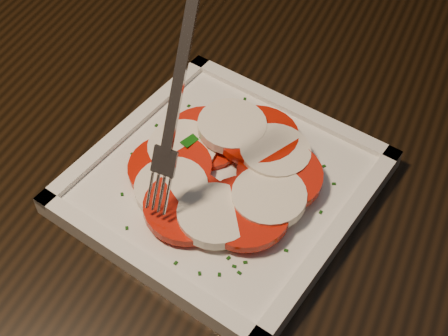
% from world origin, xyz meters
% --- Properties ---
extents(table, '(1.29, 0.94, 0.75)m').
position_xyz_m(table, '(-0.26, -0.26, 0.65)').
color(table, black).
rests_on(table, ground).
extents(plate, '(0.26, 0.26, 0.01)m').
position_xyz_m(plate, '(-0.36, -0.30, 0.76)').
color(plate, white).
rests_on(plate, table).
extents(caprese_salad, '(0.19, 0.20, 0.03)m').
position_xyz_m(caprese_salad, '(-0.36, -0.30, 0.78)').
color(caprese_salad, red).
rests_on(caprese_salad, plate).
extents(fork, '(0.05, 0.10, 0.17)m').
position_xyz_m(fork, '(-0.38, -0.32, 0.87)').
color(fork, white).
rests_on(fork, caprese_salad).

